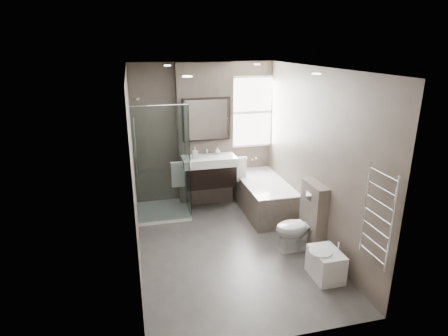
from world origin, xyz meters
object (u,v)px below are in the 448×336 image
object	(u,v)px
vanity	(209,171)
bathtub	(264,195)
toilet	(298,228)
bidet	(325,264)

from	to	relation	value
vanity	bathtub	world-z (taller)	vanity
vanity	toilet	world-z (taller)	vanity
bathtub	vanity	bearing A→B (deg)	160.63
bathtub	toilet	distance (m)	1.38
bathtub	bidet	xyz separation A→B (m)	(0.09, -2.13, -0.11)
bidet	toilet	bearing A→B (deg)	93.38
vanity	toilet	xyz separation A→B (m)	(0.97, -1.70, -0.39)
vanity	bathtub	size ratio (longest dim) A/B	0.59
toilet	bidet	distance (m)	0.77
vanity	bathtub	bearing A→B (deg)	-19.37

